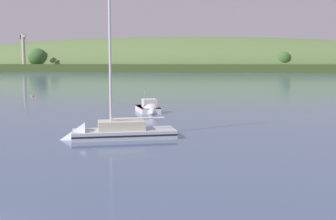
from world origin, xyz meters
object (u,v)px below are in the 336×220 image
at_px(dockside_crane, 24,53).
at_px(mooring_buoy_midchannel, 33,96).
at_px(fishing_boat_moored, 149,109).
at_px(sailboat_near_mooring, 110,137).

xyz_separation_m(dockside_crane, mooring_buoy_midchannel, (70.92, -180.16, -11.37)).
relative_size(dockside_crane, fishing_boat_moored, 4.14).
bearing_deg(sailboat_near_mooring, dockside_crane, -80.65).
xyz_separation_m(dockside_crane, fishing_boat_moored, (92.65, -202.48, -11.00)).
bearing_deg(dockside_crane, fishing_boat_moored, -2.42).
bearing_deg(mooring_buoy_midchannel, sailboat_near_mooring, -62.54).
relative_size(dockside_crane, sailboat_near_mooring, 1.60).
height_order(dockside_crane, fishing_boat_moored, dockside_crane).
bearing_deg(dockside_crane, sailboat_near_mooring, -4.42).
bearing_deg(fishing_boat_moored, mooring_buoy_midchannel, -152.36).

